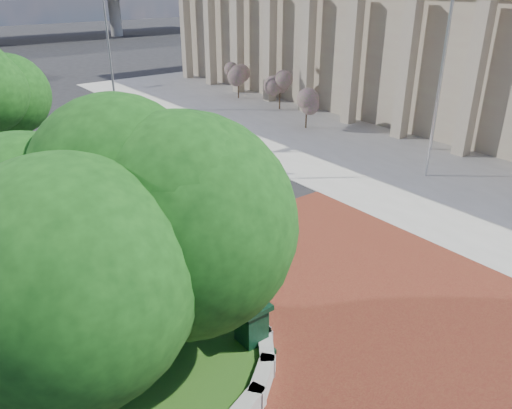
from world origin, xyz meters
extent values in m
plane|color=black|center=(0.00, 0.00, 0.00)|extent=(200.00, 200.00, 0.00)
cube|color=maroon|center=(0.00, -1.00, 0.02)|extent=(12.00, 12.00, 0.04)
cube|color=#9E9B93|center=(16.00, 10.00, 0.02)|extent=(20.00, 50.00, 0.04)
cube|color=#9E9B93|center=(-3.05, -2.54, 0.27)|extent=(1.20, 1.04, 0.54)
cube|color=#9E9B93|center=(-2.38, -1.84, 0.27)|extent=(1.00, 1.22, 0.54)
cube|color=#9E9B93|center=(-1.95, -0.96, 0.27)|extent=(0.71, 1.30, 0.54)
cube|color=#9E9B93|center=(-1.80, 0.00, 0.27)|extent=(0.35, 1.25, 0.54)
cube|color=#9E9B93|center=(-1.95, 0.96, 0.27)|extent=(0.71, 1.30, 0.54)
cube|color=#9E9B93|center=(-2.38, 1.84, 0.27)|extent=(1.00, 1.22, 0.54)
cube|color=#9E9B93|center=(-3.05, 2.54, 0.27)|extent=(1.20, 1.04, 0.54)
cube|color=#9E9B93|center=(-3.91, 3.01, 0.27)|extent=(1.29, 0.76, 0.54)
cylinder|color=#1D4413|center=(-5.00, 0.00, 0.20)|extent=(6.10, 6.10, 0.40)
cube|color=tan|center=(24.00, 12.00, 4.00)|extent=(15.00, 42.00, 8.00)
cube|color=black|center=(16.80, 12.00, 4.00)|extent=(0.30, 40.00, 5.50)
cylinder|color=#9E9B93|center=(25.00, 70.00, 3.00)|extent=(1.80, 1.80, 6.00)
cylinder|color=#38281C|center=(-5.00, 0.00, 1.08)|extent=(0.36, 0.36, 2.17)
sphere|color=#133D10|center=(-5.00, 0.00, 3.73)|extent=(5.20, 5.20, 5.20)
cube|color=black|center=(-2.48, -1.39, 0.09)|extent=(0.89, 0.89, 0.18)
cube|color=black|center=(-2.48, -1.39, 0.78)|extent=(0.61, 0.61, 1.22)
cube|color=black|center=(-2.48, -1.39, 1.42)|extent=(0.78, 0.78, 0.13)
cylinder|color=black|center=(-2.48, -1.39, 2.43)|extent=(0.19, 0.19, 1.89)
cube|color=black|center=(-2.48, -1.39, 3.95)|extent=(1.01, 1.01, 1.00)
cylinder|color=white|center=(-2.49, -1.92, 3.95)|extent=(0.89, 0.07, 0.89)
cylinder|color=white|center=(-2.48, -0.87, 3.95)|extent=(0.89, 0.07, 0.89)
cylinder|color=white|center=(-3.00, -1.39, 3.95)|extent=(0.07, 0.89, 0.89)
cylinder|color=white|center=(-1.96, -1.40, 3.95)|extent=(0.07, 0.89, 0.89)
sphere|color=black|center=(-2.48, -1.39, 4.63)|extent=(0.49, 0.49, 0.49)
cone|color=black|center=(-2.48, -1.39, 5.00)|extent=(0.20, 0.20, 0.56)
imported|color=#63210E|center=(3.54, 41.16, 0.73)|extent=(1.90, 4.35, 1.46)
cylinder|color=silver|center=(11.39, 3.25, 4.53)|extent=(0.11, 0.11, 9.05)
cylinder|color=silver|center=(15.00, 5.46, 5.00)|extent=(0.12, 0.12, 10.00)
cylinder|color=slate|center=(5.16, 24.58, 4.18)|extent=(0.15, 0.15, 8.35)
cylinder|color=#38281C|center=(12.49, 12.72, 0.60)|extent=(0.10, 0.10, 1.20)
sphere|color=#B1588B|center=(12.49, 12.72, 1.60)|extent=(1.20, 1.20, 1.20)
cylinder|color=#38281C|center=(14.33, 17.43, 0.60)|extent=(0.10, 0.10, 1.20)
sphere|color=#B1588B|center=(14.33, 17.43, 1.60)|extent=(1.20, 1.20, 1.20)
cylinder|color=#38281C|center=(14.07, 22.04, 0.60)|extent=(0.10, 0.10, 1.20)
sphere|color=#B1588B|center=(14.07, 22.04, 1.60)|extent=(1.20, 1.20, 1.20)
camera|label=1|loc=(-8.41, -9.24, 8.60)|focal=35.00mm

